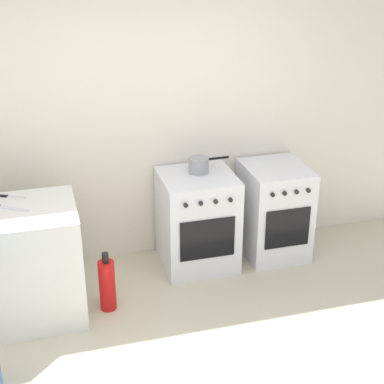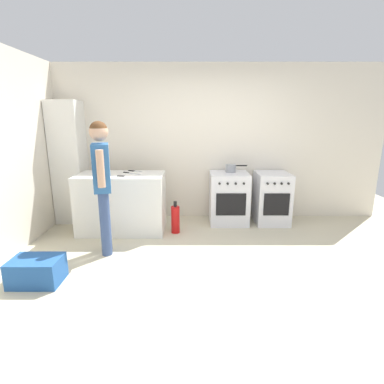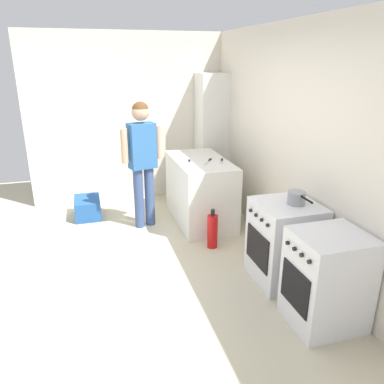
{
  "view_description": "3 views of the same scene",
  "coord_description": "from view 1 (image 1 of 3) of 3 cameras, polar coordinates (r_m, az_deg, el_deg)",
  "views": [
    {
      "loc": [
        -0.92,
        -2.81,
        2.77
      ],
      "look_at": [
        0.11,
        0.89,
        1.03
      ],
      "focal_mm": 55.0,
      "sensor_mm": 36.0,
      "label": 1
    },
    {
      "loc": [
        -0.26,
        -3.25,
        1.74
      ],
      "look_at": [
        -0.28,
        0.63,
        0.77
      ],
      "focal_mm": 28.0,
      "sensor_mm": 36.0,
      "label": 2
    },
    {
      "loc": [
        3.39,
        -0.29,
        2.2
      ],
      "look_at": [
        0.08,
        0.67,
        0.97
      ],
      "focal_mm": 35.0,
      "sensor_mm": 36.0,
      "label": 3
    }
  ],
  "objects": [
    {
      "name": "oven_left",
      "position": [
        5.13,
        0.53,
        -2.75
      ],
      "size": [
        0.63,
        0.62,
        0.85
      ],
      "color": "silver",
      "rests_on": "ground"
    },
    {
      "name": "back_wall",
      "position": [
        5.06,
        -4.45,
        7.47
      ],
      "size": [
        6.0,
        0.1,
        2.6
      ],
      "primitive_type": "cube",
      "color": "silver",
      "rests_on": "ground"
    },
    {
      "name": "knife_utility",
      "position": [
        4.65,
        -17.41,
        -0.42
      ],
      "size": [
        0.24,
        0.13,
        0.01
      ],
      "color": "silver",
      "rests_on": "counter_unit"
    },
    {
      "name": "knife_carving",
      "position": [
        4.26,
        -17.82,
        -2.84
      ],
      "size": [
        0.33,
        0.1,
        0.01
      ],
      "color": "silver",
      "rests_on": "counter_unit"
    },
    {
      "name": "fire_extinguisher",
      "position": [
        4.68,
        -8.23,
        -8.89
      ],
      "size": [
        0.13,
        0.13,
        0.5
      ],
      "color": "red",
      "rests_on": "ground"
    },
    {
      "name": "oven_right",
      "position": [
        5.36,
        7.95,
        -1.79
      ],
      "size": [
        0.54,
        0.62,
        0.85
      ],
      "color": "silver",
      "rests_on": "ground"
    },
    {
      "name": "pot",
      "position": [
        5.0,
        0.67,
        2.64
      ],
      "size": [
        0.36,
        0.18,
        0.13
      ],
      "color": "gray",
      "rests_on": "oven_left"
    },
    {
      "name": "knife_bread",
      "position": [
        4.48,
        -17.63,
        -1.42
      ],
      "size": [
        0.31,
        0.22,
        0.01
      ],
      "color": "silver",
      "rests_on": "counter_unit"
    }
  ]
}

